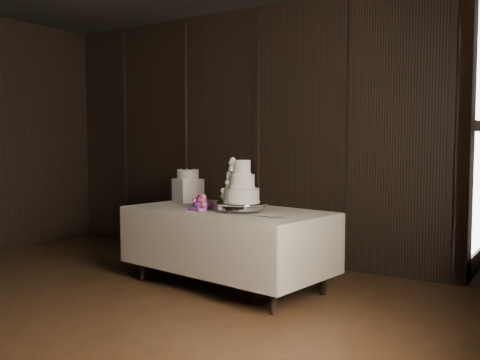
{
  "coord_description": "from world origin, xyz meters",
  "views": [
    {
      "loc": [
        3.31,
        -1.99,
        1.41
      ],
      "look_at": [
        0.56,
        2.24,
        1.05
      ],
      "focal_mm": 40.0,
      "sensor_mm": 36.0,
      "label": 1
    }
  ],
  "objects_px": {
    "bouquet": "(200,203)",
    "wedding_cake": "(238,186)",
    "box_pedestal": "(188,190)",
    "small_cake": "(188,174)",
    "cake_stand": "(242,207)",
    "display_table": "(227,244)"
  },
  "relations": [
    {
      "from": "wedding_cake",
      "to": "box_pedestal",
      "type": "relative_size",
      "value": 1.51
    },
    {
      "from": "wedding_cake",
      "to": "cake_stand",
      "type": "bearing_deg",
      "value": 13.45
    },
    {
      "from": "display_table",
      "to": "cake_stand",
      "type": "bearing_deg",
      "value": -13.92
    },
    {
      "from": "display_table",
      "to": "bouquet",
      "type": "relative_size",
      "value": 5.65
    },
    {
      "from": "small_cake",
      "to": "cake_stand",
      "type": "bearing_deg",
      "value": -23.17
    },
    {
      "from": "small_cake",
      "to": "box_pedestal",
      "type": "bearing_deg",
      "value": 0.0
    },
    {
      "from": "cake_stand",
      "to": "small_cake",
      "type": "height_order",
      "value": "small_cake"
    },
    {
      "from": "cake_stand",
      "to": "small_cake",
      "type": "xyz_separation_m",
      "value": [
        -0.96,
        0.41,
        0.25
      ]
    },
    {
      "from": "wedding_cake",
      "to": "box_pedestal",
      "type": "bearing_deg",
      "value": 139.07
    },
    {
      "from": "box_pedestal",
      "to": "display_table",
      "type": "bearing_deg",
      "value": -23.64
    },
    {
      "from": "display_table",
      "to": "box_pedestal",
      "type": "height_order",
      "value": "box_pedestal"
    },
    {
      "from": "box_pedestal",
      "to": "small_cake",
      "type": "xyz_separation_m",
      "value": [
        0.0,
        0.0,
        0.17
      ]
    },
    {
      "from": "cake_stand",
      "to": "small_cake",
      "type": "bearing_deg",
      "value": 156.83
    },
    {
      "from": "box_pedestal",
      "to": "cake_stand",
      "type": "bearing_deg",
      "value": -23.17
    },
    {
      "from": "bouquet",
      "to": "box_pedestal",
      "type": "relative_size",
      "value": 1.44
    },
    {
      "from": "wedding_cake",
      "to": "small_cake",
      "type": "height_order",
      "value": "wedding_cake"
    },
    {
      "from": "cake_stand",
      "to": "box_pedestal",
      "type": "relative_size",
      "value": 1.86
    },
    {
      "from": "bouquet",
      "to": "small_cake",
      "type": "height_order",
      "value": "small_cake"
    },
    {
      "from": "bouquet",
      "to": "wedding_cake",
      "type": "bearing_deg",
      "value": 1.84
    },
    {
      "from": "wedding_cake",
      "to": "bouquet",
      "type": "height_order",
      "value": "wedding_cake"
    },
    {
      "from": "bouquet",
      "to": "box_pedestal",
      "type": "xyz_separation_m",
      "value": [
        -0.51,
        0.44,
        0.07
      ]
    },
    {
      "from": "small_cake",
      "to": "bouquet",
      "type": "bearing_deg",
      "value": -41.16
    }
  ]
}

